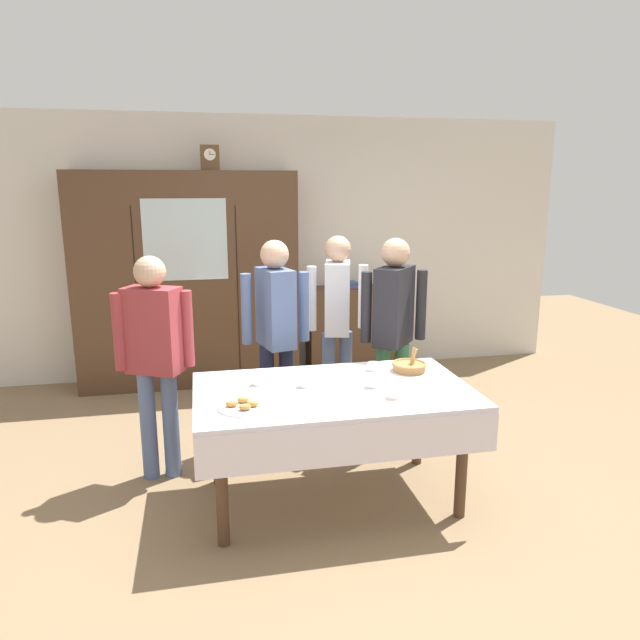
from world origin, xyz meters
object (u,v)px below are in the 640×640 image
object	(u,v)px
mantel_clock	(210,158)
person_beside_shelf	(337,311)
bread_basket	(409,366)
tea_cup_near_right	(305,384)
dining_table	(334,406)
bookshelf_low	(350,329)
pastry_plate	(243,406)
spoon_near_left	(436,399)
wall_cabinet	(188,281)
tea_cup_center	(258,382)
book_stack	(350,285)
person_near_right_end	(155,347)
person_by_cabinet	(276,323)
spoon_far_left	(302,397)
tea_cup_mid_right	(373,367)
person_behind_table_right	(394,321)
tea_cup_front_edge	(394,395)
tea_cup_mid_left	(373,384)

from	to	relation	value
mantel_clock	person_beside_shelf	distance (m)	2.06
bread_basket	tea_cup_near_right	bearing A→B (deg)	-165.69
dining_table	tea_cup_near_right	distance (m)	0.23
bookshelf_low	bread_basket	bearing A→B (deg)	-94.96
pastry_plate	spoon_near_left	xyz separation A→B (m)	(1.14, -0.10, -0.01)
wall_cabinet	person_beside_shelf	distance (m)	1.79
wall_cabinet	bookshelf_low	xyz separation A→B (m)	(1.70, 0.05, -0.60)
tea_cup_center	book_stack	bearing A→B (deg)	63.06
mantel_clock	person_near_right_end	bearing A→B (deg)	-103.13
person_beside_shelf	person_by_cabinet	bearing A→B (deg)	-150.10
pastry_plate	wall_cabinet	bearing A→B (deg)	96.57
spoon_far_left	tea_cup_mid_right	bearing A→B (deg)	35.26
tea_cup_near_right	spoon_far_left	size ratio (longest dim) A/B	1.09
dining_table	pastry_plate	bearing A→B (deg)	-162.36
dining_table	person_near_right_end	xyz separation A→B (m)	(-1.10, 0.58, 0.28)
tea_cup_mid_right	person_behind_table_right	xyz separation A→B (m)	(0.31, 0.49, 0.20)
bookshelf_low	tea_cup_front_edge	bearing A→B (deg)	-99.56
wall_cabinet	tea_cup_center	size ratio (longest dim) A/B	16.70
mantel_clock	tea_cup_mid_left	bearing A→B (deg)	-71.30
bookshelf_low	person_beside_shelf	world-z (taller)	person_beside_shelf
wall_cabinet	bookshelf_low	bearing A→B (deg)	1.71
dining_table	person_near_right_end	size ratio (longest dim) A/B	1.11
bookshelf_low	tea_cup_center	world-z (taller)	bookshelf_low
mantel_clock	spoon_near_left	size ratio (longest dim) A/B	2.02
pastry_plate	person_by_cabinet	world-z (taller)	person_by_cabinet
mantel_clock	tea_cup_mid_left	xyz separation A→B (m)	(0.88, -2.60, -1.47)
dining_table	spoon_far_left	world-z (taller)	spoon_far_left
pastry_plate	person_beside_shelf	bearing A→B (deg)	58.43
mantel_clock	spoon_near_left	world-z (taller)	mantel_clock
mantel_clock	person_behind_table_right	bearing A→B (deg)	-54.09
mantel_clock	spoon_far_left	bearing A→B (deg)	-81.17
tea_cup_mid_right	tea_cup_center	size ratio (longest dim) A/B	1.00
book_stack	spoon_far_left	bearing A→B (deg)	-110.42
tea_cup_center	tea_cup_near_right	world-z (taller)	same
bread_basket	spoon_near_left	bearing A→B (deg)	-93.60
dining_table	bookshelf_low	distance (m)	2.76
person_near_right_end	wall_cabinet	bearing A→B (deg)	84.23
dining_table	tea_cup_center	distance (m)	0.51
pastry_plate	person_by_cabinet	distance (m)	1.23
mantel_clock	person_by_cabinet	distance (m)	2.10
pastry_plate	tea_cup_near_right	bearing A→B (deg)	32.80
tea_cup_center	person_beside_shelf	size ratio (longest dim) A/B	0.08
bookshelf_low	spoon_near_left	world-z (taller)	bookshelf_low
tea_cup_mid_right	person_by_cabinet	xyz separation A→B (m)	(-0.58, 0.66, 0.19)
tea_cup_center	tea_cup_front_edge	xyz separation A→B (m)	(0.77, -0.40, 0.00)
wall_cabinet	tea_cup_mid_left	xyz separation A→B (m)	(1.15, -2.60, -0.28)
bread_basket	person_behind_table_right	distance (m)	0.57
wall_cabinet	tea_cup_near_right	bearing A→B (deg)	-73.87
dining_table	pastry_plate	world-z (taller)	pastry_plate
tea_cup_near_right	bread_basket	world-z (taller)	bread_basket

